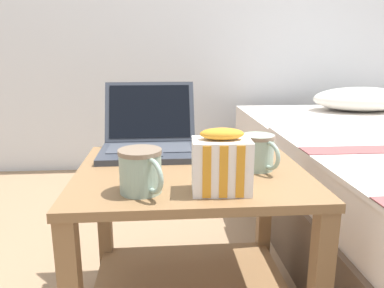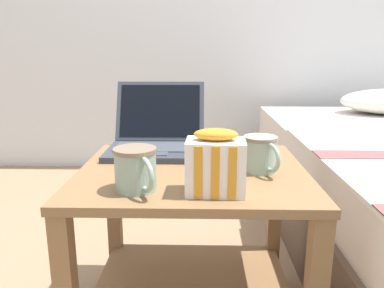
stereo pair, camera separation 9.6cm
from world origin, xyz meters
name	(u,v)px [view 1 (the left image)]	position (x,y,z in m)	size (l,w,h in m)	color
bedside_table	(191,229)	(0.00, 0.00, 0.32)	(0.62, 0.53, 0.50)	olive
laptop	(150,138)	(-0.12, 0.19, 0.54)	(0.30, 0.30, 0.21)	#333842
mug_front_left	(258,151)	(0.18, -0.02, 0.55)	(0.09, 0.13, 0.10)	#8CA593
mug_front_right	(141,169)	(-0.12, -0.16, 0.56)	(0.10, 0.13, 0.10)	#8CA593
snack_bag	(221,163)	(0.06, -0.17, 0.57)	(0.13, 0.10, 0.15)	white
cell_phone	(242,151)	(0.18, 0.16, 0.51)	(0.13, 0.17, 0.01)	black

